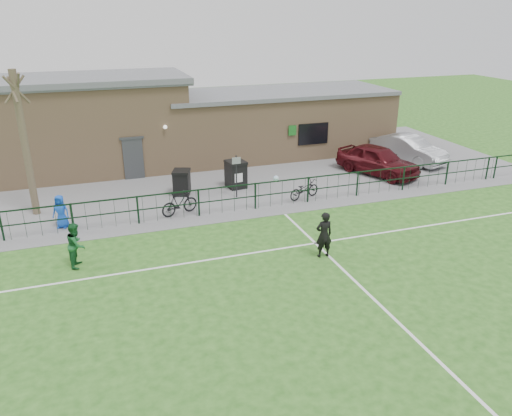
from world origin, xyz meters
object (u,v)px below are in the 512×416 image
object	(u,v)px
wheelie_bin_left	(182,183)
ball_ground	(73,238)
sign_post	(236,176)
spectator_child	(61,211)
bare_tree	(25,145)
car_silver	(408,149)
car_maroon	(378,160)
wheelie_bin_right	(236,175)
bicycle_d	(179,203)
bicycle_e	(304,189)
outfield_player	(76,245)

from	to	relation	value
wheelie_bin_left	ball_ground	world-z (taller)	wheelie_bin_left
wheelie_bin_left	sign_post	bearing A→B (deg)	-7.32
sign_post	spectator_child	world-z (taller)	sign_post
bare_tree	car_silver	size ratio (longest dim) A/B	1.33
spectator_child	ball_ground	size ratio (longest dim) A/B	6.08
car_maroon	ball_ground	distance (m)	15.61
wheelie_bin_right	car_silver	size ratio (longest dim) A/B	0.27
sign_post	wheelie_bin_right	bearing A→B (deg)	74.55
car_silver	bicycle_d	bearing A→B (deg)	176.53
wheelie_bin_left	bare_tree	bearing A→B (deg)	-156.28
bicycle_d	bicycle_e	xyz separation A→B (m)	(5.77, 0.07, -0.07)
bare_tree	car_silver	world-z (taller)	bare_tree
ball_ground	bicycle_e	bearing A→B (deg)	7.64
wheelie_bin_right	bare_tree	bearing A→B (deg)	175.32
wheelie_bin_left	car_silver	world-z (taller)	car_silver
wheelie_bin_left	bicycle_d	xyz separation A→B (m)	(-0.58, -2.45, -0.04)
car_silver	spectator_child	xyz separation A→B (m)	(-18.49, -3.48, -0.07)
wheelie_bin_left	car_maroon	size ratio (longest dim) A/B	0.24
bare_tree	outfield_player	xyz separation A→B (m)	(1.65, -5.45, -2.22)
wheelie_bin_left	outfield_player	distance (m)	7.48
wheelie_bin_left	wheelie_bin_right	distance (m)	2.69
spectator_child	outfield_player	xyz separation A→B (m)	(0.57, -3.55, 0.08)
wheelie_bin_right	car_silver	distance (m)	10.60
car_maroon	bicycle_e	xyz separation A→B (m)	(-5.13, -2.10, -0.33)
sign_post	spectator_child	distance (m)	7.65
car_silver	bicycle_d	xyz separation A→B (m)	(-13.81, -3.66, -0.24)
wheelie_bin_left	outfield_player	size ratio (longest dim) A/B	0.70
bicycle_d	car_silver	bearing A→B (deg)	-94.76
bicycle_d	car_maroon	bearing A→B (deg)	-98.36
car_silver	outfield_player	distance (m)	19.25
bicycle_e	ball_ground	size ratio (longest dim) A/B	7.57
outfield_player	car_silver	bearing A→B (deg)	-56.09
spectator_child	ball_ground	world-z (taller)	spectator_child
bare_tree	bicycle_d	bearing A→B (deg)	-19.89
bicycle_e	spectator_child	world-z (taller)	spectator_child
sign_post	outfield_player	size ratio (longest dim) A/B	1.28
car_maroon	ball_ground	xyz separation A→B (m)	(-15.21, -3.45, -0.68)
wheelie_bin_right	bicycle_e	distance (m)	3.56
wheelie_bin_left	ball_ground	size ratio (longest dim) A/B	4.92
bare_tree	car_maroon	distance (m)	16.81
bare_tree	outfield_player	bearing A→B (deg)	-73.21
ball_ground	car_silver	bearing A→B (deg)	15.26
ball_ground	wheelie_bin_left	bearing A→B (deg)	37.36
wheelie_bin_left	sign_post	world-z (taller)	sign_post
spectator_child	ball_ground	bearing A→B (deg)	-52.81
sign_post	bicycle_e	world-z (taller)	sign_post
wheelie_bin_right	spectator_child	distance (m)	8.30
wheelie_bin_left	car_silver	distance (m)	13.28
car_silver	wheelie_bin_right	bearing A→B (deg)	167.51
sign_post	bare_tree	bearing A→B (deg)	174.37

